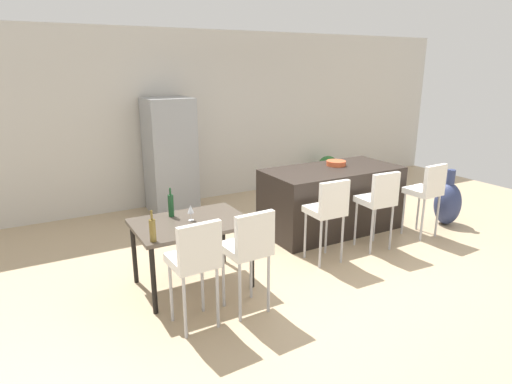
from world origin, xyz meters
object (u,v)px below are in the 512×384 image
object	(u,v)px
dining_chair_near	(195,258)
bar_chair_right	(427,189)
bar_chair_middle	(379,198)
floor_vase	(448,203)
fruit_bowl	(336,163)
wine_glass_left	(191,209)
bar_chair_left	(328,208)
dining_table	(191,228)
wine_bottle_middle	(153,230)
dining_chair_far	(249,246)
wine_bottle_near	(171,205)
refrigerator	(170,156)
kitchen_island	(331,199)
potted_plant	(328,168)

from	to	relation	value
dining_chair_near	bar_chair_right	bearing A→B (deg)	8.34
dining_chair_near	bar_chair_middle	bearing A→B (deg)	11.03
floor_vase	dining_chair_near	bearing A→B (deg)	-170.71
bar_chair_middle	fruit_bowl	xyz separation A→B (m)	(0.09, 0.98, 0.26)
fruit_bowl	floor_vase	world-z (taller)	fruit_bowl
bar_chair_middle	wine_glass_left	world-z (taller)	bar_chair_middle
bar_chair_left	dining_table	world-z (taller)	bar_chair_left
wine_bottle_middle	fruit_bowl	size ratio (longest dim) A/B	1.08
dining_chair_far	wine_bottle_middle	xyz separation A→B (m)	(-0.78, 0.44, 0.16)
wine_glass_left	bar_chair_middle	bearing A→B (deg)	-6.69
bar_chair_middle	wine_bottle_near	world-z (taller)	wine_bottle_near
dining_chair_far	refrigerator	bearing A→B (deg)	83.63
bar_chair_middle	dining_table	bearing A→B (deg)	173.98
wine_bottle_middle	floor_vase	bearing A→B (deg)	3.30
kitchen_island	floor_vase	world-z (taller)	kitchen_island
dining_table	wine_bottle_middle	bearing A→B (deg)	-146.09
kitchen_island	potted_plant	size ratio (longest dim) A/B	3.30
potted_plant	bar_chair_right	bearing A→B (deg)	-100.91
bar_chair_left	floor_vase	distance (m)	2.46
wine_bottle_middle	bar_chair_left	bearing A→B (deg)	2.23
bar_chair_left	refrigerator	bearing A→B (deg)	108.95
kitchen_island	bar_chair_left	size ratio (longest dim) A/B	1.87
wine_bottle_near	floor_vase	distance (m)	4.23
wine_bottle_middle	wine_glass_left	xyz separation A→B (m)	(0.52, 0.37, 0.01)
wine_bottle_middle	refrigerator	distance (m)	3.14
kitchen_island	potted_plant	world-z (taller)	kitchen_island
dining_table	wine_glass_left	distance (m)	0.20
dining_table	wine_bottle_near	world-z (taller)	wine_bottle_near
bar_chair_right	wine_bottle_near	world-z (taller)	wine_bottle_near
dining_table	floor_vase	size ratio (longest dim) A/B	1.41
dining_chair_far	refrigerator	xyz separation A→B (m)	(0.38, 3.37, 0.22)
bar_chair_middle	wine_bottle_near	size ratio (longest dim) A/B	3.26
wine_bottle_near	fruit_bowl	size ratio (longest dim) A/B	1.14
kitchen_island	wine_glass_left	size ratio (longest dim) A/B	11.28
wine_bottle_middle	refrigerator	xyz separation A→B (m)	(1.15, 2.92, 0.06)
bar_chair_right	wine_bottle_near	bearing A→B (deg)	171.61
dining_chair_near	wine_bottle_near	world-z (taller)	wine_bottle_near
bar_chair_right	potted_plant	world-z (taller)	bar_chair_right
wine_bottle_middle	fruit_bowl	bearing A→B (deg)	19.27
wine_bottle_near	bar_chair_middle	bearing A→B (deg)	-11.25
refrigerator	wine_bottle_middle	bearing A→B (deg)	-111.54
bar_chair_middle	wine_bottle_middle	distance (m)	2.95
fruit_bowl	wine_glass_left	bearing A→B (deg)	-164.59
kitchen_island	floor_vase	distance (m)	1.82
potted_plant	fruit_bowl	bearing A→B (deg)	-126.02
bar_chair_middle	bar_chair_right	distance (m)	0.89
kitchen_island	wine_bottle_near	bearing A→B (deg)	-172.10
bar_chair_left	wine_glass_left	distance (m)	1.64
kitchen_island	wine_bottle_near	world-z (taller)	wine_bottle_near
kitchen_island	dining_chair_far	bearing A→B (deg)	-146.61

